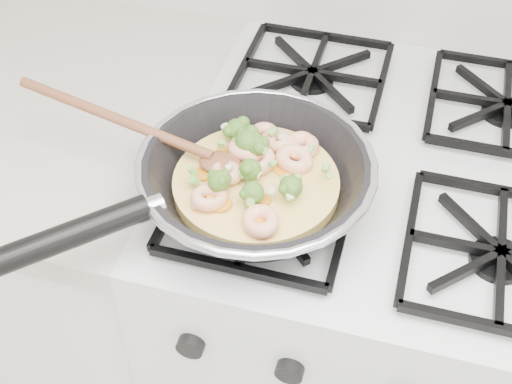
# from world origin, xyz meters

# --- Properties ---
(stove) EXTENTS (0.60, 0.60, 0.92)m
(stove) POSITION_xyz_m (0.00, 1.70, 0.46)
(stove) COLOR silver
(stove) RESTS_ON ground
(skillet) EXTENTS (0.49, 0.39, 0.09)m
(skillet) POSITION_xyz_m (-0.17, 1.56, 0.96)
(skillet) COLOR black
(skillet) RESTS_ON stove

